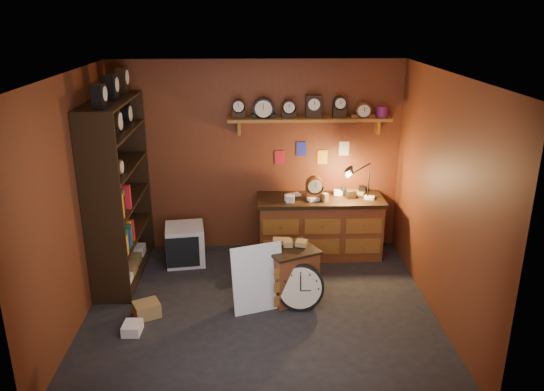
{
  "coord_description": "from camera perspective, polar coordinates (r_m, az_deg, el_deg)",
  "views": [
    {
      "loc": [
        -0.06,
        -5.39,
        3.32
      ],
      "look_at": [
        0.15,
        0.35,
        1.29
      ],
      "focal_mm": 35.0,
      "sensor_mm": 36.0,
      "label": 1
    }
  ],
  "objects": [
    {
      "name": "shelving_unit",
      "position": [
        6.92,
        -16.47,
        1.24
      ],
      "size": [
        0.47,
        1.6,
        2.58
      ],
      "color": "black",
      "rests_on": "ground"
    },
    {
      "name": "floor_box_b",
      "position": [
        6.1,
        -14.79,
        -13.63
      ],
      "size": [
        0.2,
        0.24,
        0.11
      ],
      "primitive_type": "cube",
      "rotation": [
        0.0,
        0.0,
        -0.05
      ],
      "color": "white",
      "rests_on": "ground"
    },
    {
      "name": "mini_fridge",
      "position": [
        7.4,
        -9.32,
        -5.2
      ],
      "size": [
        0.57,
        0.59,
        0.53
      ],
      "rotation": [
        0.0,
        0.0,
        0.13
      ],
      "color": "silver",
      "rests_on": "ground"
    },
    {
      "name": "workbench",
      "position": [
        7.49,
        5.17,
        -2.99
      ],
      "size": [
        1.75,
        0.66,
        1.36
      ],
      "color": "brown",
      "rests_on": "ground"
    },
    {
      "name": "room_shell",
      "position": [
        5.73,
        -0.94,
        3.23
      ],
      "size": [
        4.02,
        3.62,
        2.71
      ],
      "color": "brown",
      "rests_on": "ground"
    },
    {
      "name": "low_cabinet",
      "position": [
        6.4,
        2.06,
        -8.12
      ],
      "size": [
        0.72,
        0.68,
        0.74
      ],
      "rotation": [
        0.0,
        0.0,
        0.43
      ],
      "color": "brown",
      "rests_on": "ground"
    },
    {
      "name": "floor_box_a",
      "position": [
        6.34,
        -13.32,
        -11.83
      ],
      "size": [
        0.35,
        0.33,
        0.17
      ],
      "primitive_type": "cube",
      "rotation": [
        0.0,
        0.0,
        0.46
      ],
      "color": "#9B7943",
      "rests_on": "ground"
    },
    {
      "name": "floor",
      "position": [
        6.33,
        -1.25,
        -12.19
      ],
      "size": [
        4.0,
        4.0,
        0.0
      ],
      "primitive_type": "plane",
      "color": "black",
      "rests_on": "ground"
    },
    {
      "name": "floor_box_c",
      "position": [
        6.91,
        -2.98,
        -8.5
      ],
      "size": [
        0.28,
        0.26,
        0.17
      ],
      "primitive_type": "cube",
      "rotation": [
        0.0,
        0.0,
        0.4
      ],
      "color": "#9B7943",
      "rests_on": "ground"
    },
    {
      "name": "white_panel",
      "position": [
        6.36,
        -1.5,
        -12.04
      ],
      "size": [
        0.63,
        0.35,
        0.8
      ],
      "primitive_type": "cube",
      "rotation": [
        -0.17,
        0.0,
        0.32
      ],
      "color": "silver",
      "rests_on": "ground"
    },
    {
      "name": "big_round_clock",
      "position": [
        6.23,
        3.05,
        -9.85
      ],
      "size": [
        0.56,
        0.18,
        0.56
      ],
      "color": "black",
      "rests_on": "ground"
    }
  ]
}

